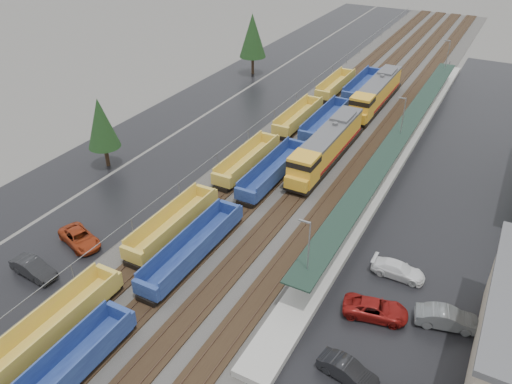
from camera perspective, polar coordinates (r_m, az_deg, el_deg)
ballast_strip at (r=79.07m, az=10.97°, el=8.59°), size 20.00×160.00×0.08m
trackbed at (r=79.02m, az=10.98°, el=8.67°), size 14.60×160.00×0.22m
west_parking_lot at (r=84.28m, az=1.16°, el=10.62°), size 10.00×160.00×0.02m
west_road at (r=88.99m, az=-4.69°, el=11.69°), size 9.00×160.00×0.02m
east_commuter_lot at (r=67.26m, az=23.55°, el=2.04°), size 16.00×100.00×0.02m
station_platform at (r=67.87m, az=15.87°, el=4.55°), size 3.00×80.00×8.00m
chainlink_fence at (r=80.18m, az=4.20°, el=10.63°), size 0.08×160.04×2.02m
tree_west_near at (r=63.53m, az=-17.29°, el=7.52°), size 3.96×3.96×9.00m
tree_west_far at (r=94.11m, az=-0.39°, el=17.45°), size 4.84×4.84×11.00m
locomotive_lead at (r=63.17m, az=8.02°, el=5.12°), size 3.03×19.96×4.52m
locomotive_trail at (r=81.70m, az=13.51°, el=10.85°), size 3.03×19.96×4.52m
well_string_yellow at (r=56.25m, az=-4.79°, el=0.30°), size 2.63×90.08×2.33m
well_string_blue at (r=53.35m, az=-2.04°, el=-1.51°), size 2.63×99.11×2.34m
parked_car_west_b at (r=49.92m, az=-24.10°, el=-7.96°), size 1.97×4.90×1.58m
parked_car_west_c at (r=52.25m, az=-19.50°, el=-4.99°), size 3.94×5.76×1.46m
parked_car_east_a at (r=38.50m, az=10.42°, el=-19.45°), size 2.28×4.66×1.47m
parked_car_east_b at (r=43.11m, az=13.49°, el=-12.90°), size 3.52×5.71×1.47m
parked_car_east_c at (r=47.40m, az=15.94°, el=-8.57°), size 1.96×4.81×1.40m
parked_car_east_e at (r=43.91m, az=20.99°, el=-13.33°), size 2.88×5.24×1.64m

